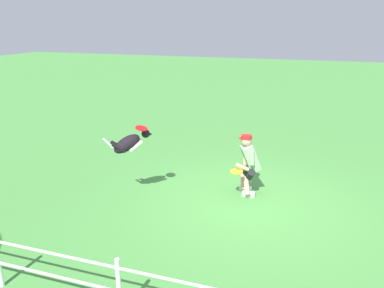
{
  "coord_description": "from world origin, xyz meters",
  "views": [
    {
      "loc": [
        -1.17,
        6.98,
        3.53
      ],
      "look_at": [
        1.2,
        -0.02,
        1.14
      ],
      "focal_mm": 36.26,
      "sensor_mm": 36.0,
      "label": 1
    }
  ],
  "objects_px": {
    "dog": "(129,143)",
    "frisbee_held": "(237,171)",
    "person": "(248,163)",
    "frisbee_flying": "(141,128)"
  },
  "relations": [
    {
      "from": "person",
      "to": "dog",
      "type": "relative_size",
      "value": 1.56
    },
    {
      "from": "person",
      "to": "dog",
      "type": "bearing_deg",
      "value": -1.06
    },
    {
      "from": "dog",
      "to": "frisbee_flying",
      "type": "distance_m",
      "value": 0.39
    },
    {
      "from": "dog",
      "to": "frisbee_flying",
      "type": "relative_size",
      "value": 3.41
    },
    {
      "from": "dog",
      "to": "frisbee_held",
      "type": "distance_m",
      "value": 2.22
    },
    {
      "from": "frisbee_held",
      "to": "person",
      "type": "bearing_deg",
      "value": -116.38
    },
    {
      "from": "person",
      "to": "dog",
      "type": "height_order",
      "value": "dog"
    },
    {
      "from": "dog",
      "to": "person",
      "type": "bearing_deg",
      "value": -12.41
    },
    {
      "from": "dog",
      "to": "frisbee_held",
      "type": "height_order",
      "value": "dog"
    },
    {
      "from": "dog",
      "to": "frisbee_held",
      "type": "xyz_separation_m",
      "value": [
        -2.03,
        -0.65,
        -0.59
      ]
    }
  ]
}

